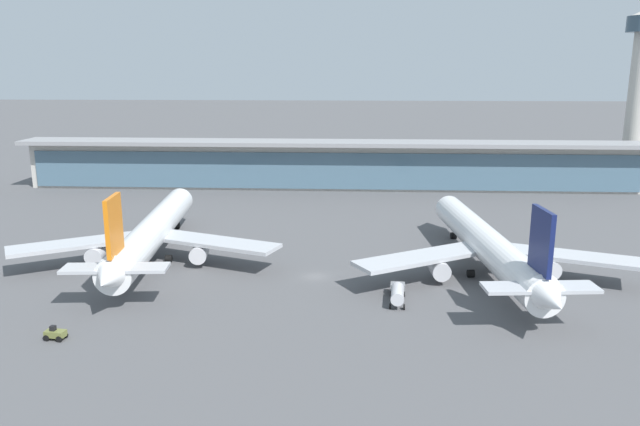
% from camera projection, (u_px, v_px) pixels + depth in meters
% --- Properties ---
extents(ground_plane, '(1200.00, 1200.00, 0.00)m').
position_uv_depth(ground_plane, '(315.00, 276.00, 112.47)').
color(ground_plane, '#515154').
extents(airliner_left_stand, '(51.55, 67.29, 17.91)m').
position_uv_depth(airliner_left_stand, '(152.00, 232.00, 121.03)').
color(airliner_left_stand, white).
rests_on(airliner_left_stand, ground).
extents(airliner_centre_stand, '(51.53, 67.29, 17.91)m').
position_uv_depth(airliner_centre_stand, '(488.00, 245.00, 112.53)').
color(airliner_centre_stand, white).
rests_on(airliner_centre_stand, ground).
extents(service_truck_under_wing_olive, '(3.06, 2.07, 2.05)m').
position_uv_depth(service_truck_under_wing_olive, '(55.00, 334.00, 86.32)').
color(service_truck_under_wing_olive, olive).
rests_on(service_truck_under_wing_olive, ground).
extents(service_truck_mid_apron_grey, '(3.07, 8.75, 2.95)m').
position_uv_depth(service_truck_mid_apron_grey, '(397.00, 293.00, 99.73)').
color(service_truck_mid_apron_grey, gray).
rests_on(service_truck_mid_apron_grey, ground).
extents(terminal_building, '(193.45, 12.80, 15.20)m').
position_uv_depth(terminal_building, '(332.00, 164.00, 191.45)').
color(terminal_building, beige).
rests_on(terminal_building, ground).
extents(control_tower, '(12.00, 12.00, 60.67)m').
position_uv_depth(control_tower, '(640.00, 80.00, 200.08)').
color(control_tower, beige).
rests_on(control_tower, ground).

